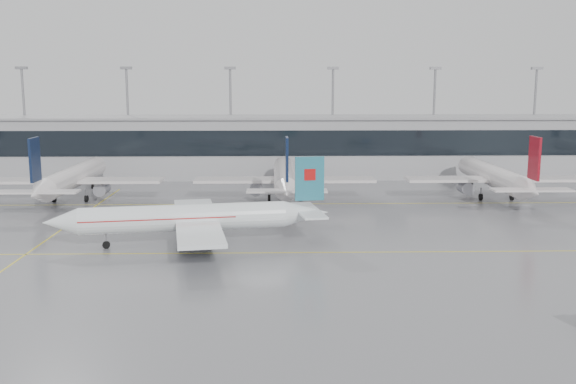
{
  "coord_description": "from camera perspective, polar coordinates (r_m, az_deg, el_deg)",
  "views": [
    {
      "loc": [
        -2.0,
        -71.01,
        19.11
      ],
      "look_at": [
        0.0,
        12.0,
        5.0
      ],
      "focal_mm": 40.0,
      "sensor_mm": 36.0,
      "label": 1
    }
  ],
  "objects": [
    {
      "name": "taxi_line_north",
      "position": [
        102.82,
        -0.24,
        -1.06
      ],
      "size": [
        120.0,
        0.25,
        0.01
      ],
      "primitive_type": "cube",
      "color": "gold",
      "rests_on": "ground"
    },
    {
      "name": "parked_jet_d",
      "position": [
        112.11,
        17.91,
        1.28
      ],
      "size": [
        29.64,
        36.96,
        11.72
      ],
      "rotation": [
        0.0,
        0.0,
        1.57
      ],
      "color": "silver",
      "rests_on": "ground"
    },
    {
      "name": "air_canada_jet",
      "position": [
        77.25,
        -8.25,
        -2.31
      ],
      "size": [
        33.81,
        26.61,
        10.34
      ],
      "rotation": [
        0.0,
        0.0,
        3.3
      ],
      "color": "white",
      "rests_on": "ground"
    },
    {
      "name": "taxi_line_main",
      "position": [
        73.57,
        0.23,
        -5.41
      ],
      "size": [
        120.0,
        0.25,
        0.01
      ],
      "primitive_type": "cube",
      "color": "gold",
      "rests_on": "ground"
    },
    {
      "name": "terminal_glass",
      "position": [
        126.01,
        -0.47,
        4.36
      ],
      "size": [
        180.0,
        0.2,
        5.0
      ],
      "primitive_type": "cube",
      "color": "black",
      "rests_on": "ground"
    },
    {
      "name": "light_masts",
      "position": [
        139.15,
        -0.56,
        7.27
      ],
      "size": [
        156.4,
        1.0,
        22.6
      ],
      "color": "gray",
      "rests_on": "ground"
    },
    {
      "name": "terminal",
      "position": [
        133.67,
        -0.52,
        4.02
      ],
      "size": [
        180.0,
        15.0,
        12.0
      ],
      "primitive_type": "cube",
      "color": "#98989C",
      "rests_on": "ground"
    },
    {
      "name": "taxi_line_cross",
      "position": [
        92.45,
        -19.0,
        -2.82
      ],
      "size": [
        0.25,
        60.0,
        0.01
      ],
      "primitive_type": "cube",
      "color": "gold",
      "rests_on": "ground"
    },
    {
      "name": "parked_jet_b",
      "position": [
        110.85,
        -18.69,
        1.15
      ],
      "size": [
        29.64,
        36.96,
        11.72
      ],
      "rotation": [
        0.0,
        0.0,
        1.57
      ],
      "color": "silver",
      "rests_on": "ground"
    },
    {
      "name": "ground",
      "position": [
        73.57,
        0.23,
        -5.41
      ],
      "size": [
        320.0,
        320.0,
        0.0
      ],
      "primitive_type": "plane",
      "color": "slate",
      "rests_on": "ground"
    },
    {
      "name": "terminal_roof",
      "position": [
        133.21,
        -0.52,
        6.67
      ],
      "size": [
        182.0,
        16.0,
        0.4
      ],
      "primitive_type": "cube",
      "color": "gray",
      "rests_on": "ground"
    },
    {
      "name": "parked_jet_c",
      "position": [
        105.85,
        -0.28,
        1.28
      ],
      "size": [
        29.64,
        36.96,
        11.72
      ],
      "rotation": [
        0.0,
        0.0,
        1.57
      ],
      "color": "silver",
      "rests_on": "ground"
    }
  ]
}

